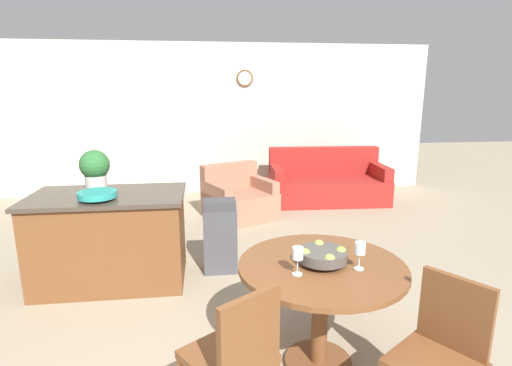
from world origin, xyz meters
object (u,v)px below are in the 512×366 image
(dining_chair_near_right, at_px, (442,350))
(kitchen_island, at_px, (111,238))
(fruit_bowl, at_px, (322,255))
(dining_table, at_px, (321,288))
(trash_bin, at_px, (220,236))
(wine_glass_right, at_px, (360,250))
(potted_plant, at_px, (95,168))
(dining_chair_near_left, at_px, (236,354))
(wine_glass_left, at_px, (298,255))
(couch, at_px, (327,184))
(armchair, at_px, (239,200))
(teal_bowl, at_px, (97,195))

(dining_chair_near_right, distance_m, kitchen_island, 3.03)
(fruit_bowl, height_order, kitchen_island, kitchen_island)
(dining_table, bearing_deg, trash_bin, 111.23)
(wine_glass_right, distance_m, potted_plant, 2.76)
(dining_chair_near_left, xyz_separation_m, wine_glass_left, (0.42, 0.37, 0.39))
(dining_chair_near_right, xyz_separation_m, wine_glass_left, (-0.70, 0.48, 0.39))
(dining_chair_near_right, relative_size, couch, 0.45)
(wine_glass_left, height_order, potted_plant, potted_plant)
(trash_bin, bearing_deg, dining_chair_near_left, -89.88)
(couch, bearing_deg, fruit_bowl, -105.09)
(dining_chair_near_right, height_order, couch, dining_chair_near_right)
(wine_glass_right, distance_m, armchair, 3.57)
(fruit_bowl, relative_size, teal_bowl, 0.93)
(dining_table, height_order, potted_plant, potted_plant)
(teal_bowl, distance_m, trash_bin, 1.29)
(teal_bowl, height_order, couch, teal_bowl)
(dining_chair_near_right, relative_size, kitchen_island, 0.62)
(dining_table, height_order, armchair, armchair)
(dining_chair_near_left, relative_size, trash_bin, 1.15)
(potted_plant, bearing_deg, wine_glass_left, -48.29)
(wine_glass_left, bearing_deg, trash_bin, 103.74)
(dining_chair_near_right, height_order, wine_glass_right, wine_glass_right)
(kitchen_island, height_order, potted_plant, potted_plant)
(dining_chair_near_left, height_order, kitchen_island, kitchen_island)
(teal_bowl, distance_m, armchair, 2.64)
(dining_table, relative_size, teal_bowl, 3.21)
(dining_chair_near_right, xyz_separation_m, kitchen_island, (-2.19, 2.10, -0.05))
(dining_chair_near_right, xyz_separation_m, couch, (0.82, 4.73, -0.21))
(kitchen_island, relative_size, teal_bowl, 4.20)
(wine_glass_right, distance_m, couch, 4.41)
(trash_bin, bearing_deg, armchair, 79.18)
(fruit_bowl, bearing_deg, potted_plant, 137.00)
(trash_bin, bearing_deg, fruit_bowl, -68.75)
(teal_bowl, relative_size, trash_bin, 0.44)
(dining_chair_near_left, distance_m, trash_bin, 2.09)
(dining_chair_near_right, bearing_deg, armchair, -23.00)
(dining_chair_near_left, bearing_deg, trash_bin, 56.16)
(teal_bowl, xyz_separation_m, trash_bin, (1.11, 0.30, -0.57))
(potted_plant, relative_size, trash_bin, 0.50)
(dining_table, xyz_separation_m, wine_glass_left, (-0.20, -0.13, 0.31))
(couch, bearing_deg, kitchen_island, -136.15)
(potted_plant, bearing_deg, wine_glass_right, -41.53)
(fruit_bowl, bearing_deg, armchair, 94.67)
(dining_chair_near_left, distance_m, dining_chair_near_right, 1.12)
(dining_chair_near_left, relative_size, armchair, 0.77)
(dining_table, bearing_deg, dining_chair_near_left, -140.89)
(dining_chair_near_right, xyz_separation_m, armchair, (-0.77, 4.00, -0.23))
(armchair, bearing_deg, dining_chair_near_right, -103.50)
(fruit_bowl, distance_m, teal_bowl, 2.16)
(armchair, bearing_deg, kitchen_island, -151.22)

